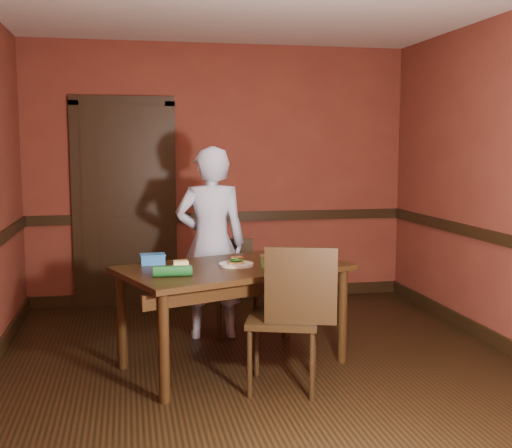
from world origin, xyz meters
name	(u,v)px	position (x,y,z in m)	size (l,w,h in m)	color
floor	(265,371)	(0.00, 0.00, 0.00)	(4.00, 4.50, 0.01)	black
wall_back	(221,174)	(0.00, 2.25, 1.35)	(4.00, 0.02, 2.70)	maroon
wall_front	(394,227)	(0.00, -2.25, 1.35)	(4.00, 0.02, 2.70)	maroon
dado_back	(221,217)	(0.00, 2.23, 0.90)	(4.00, 0.03, 0.10)	black
baseboard_back	(222,294)	(0.00, 2.23, 0.06)	(4.00, 0.03, 0.12)	black
baseboard_right	(508,346)	(1.99, 0.00, 0.06)	(0.03, 4.50, 0.12)	black
door	(125,201)	(-1.00, 2.22, 1.09)	(1.05, 0.07, 2.20)	black
dining_table	(234,316)	(-0.21, 0.16, 0.38)	(1.63, 0.92, 0.77)	black
chair_far	(238,288)	(-0.04, 0.95, 0.41)	(0.39, 0.39, 0.83)	black
chair_near	(283,316)	(0.05, -0.35, 0.50)	(0.47, 0.47, 1.00)	black
person	(211,243)	(-0.28, 0.93, 0.82)	(0.60, 0.39, 1.65)	#AEBFDA
sandwich_plate	(236,263)	(-0.19, 0.16, 0.78)	(0.26, 0.26, 0.06)	white
sauce_jar	(266,261)	(0.01, 0.05, 0.81)	(0.08, 0.08, 0.10)	#609540
cheese_saucer	(181,264)	(-0.60, 0.20, 0.78)	(0.14, 0.14, 0.04)	white
food_tub	(153,259)	(-0.79, 0.34, 0.81)	(0.19, 0.14, 0.08)	blue
wrapped_veg	(172,271)	(-0.68, -0.15, 0.80)	(0.07, 0.07, 0.27)	#15531F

